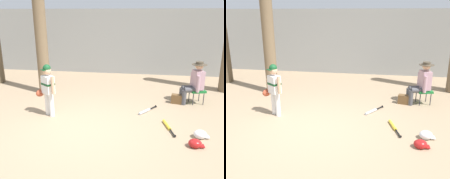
% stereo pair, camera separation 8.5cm
% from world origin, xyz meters
% --- Properties ---
extents(ground_plane, '(60.00, 60.00, 0.00)m').
position_xyz_m(ground_plane, '(0.00, 0.00, 0.00)').
color(ground_plane, '#9E8466').
extents(concrete_back_wall, '(18.00, 0.36, 2.64)m').
position_xyz_m(concrete_back_wall, '(0.00, 5.64, 1.32)').
color(concrete_back_wall, gray).
rests_on(concrete_back_wall, ground).
extents(tree_near_player, '(0.56, 0.56, 5.07)m').
position_xyz_m(tree_near_player, '(-2.03, 2.46, 2.24)').
color(tree_near_player, brown).
rests_on(tree_near_player, ground).
extents(young_ballplayer, '(0.60, 0.38, 1.31)m').
position_xyz_m(young_ballplayer, '(-1.15, 0.69, 0.74)').
color(young_ballplayer, white).
rests_on(young_ballplayer, ground).
extents(folding_stool, '(0.48, 0.48, 0.41)m').
position_xyz_m(folding_stool, '(2.64, 2.17, 0.36)').
color(folding_stool, '#196B2D').
rests_on(folding_stool, ground).
extents(seated_spectator, '(0.68, 0.54, 1.20)m').
position_xyz_m(seated_spectator, '(2.55, 2.15, 0.64)').
color(seated_spectator, '#47474C').
rests_on(seated_spectator, ground).
extents(handbag_beside_stool, '(0.37, 0.25, 0.26)m').
position_xyz_m(handbag_beside_stool, '(2.12, 2.06, 0.13)').
color(handbag_beside_stool, brown).
rests_on(handbag_beside_stool, ground).
extents(bat_yellow_trainer, '(0.26, 0.78, 0.07)m').
position_xyz_m(bat_yellow_trainer, '(1.76, 0.43, 0.03)').
color(bat_yellow_trainer, yellow).
rests_on(bat_yellow_trainer, ground).
extents(bat_aluminum_silver, '(0.47, 0.64, 0.07)m').
position_xyz_m(bat_aluminum_silver, '(1.25, 1.27, 0.03)').
color(bat_aluminum_silver, '#B7BCC6').
rests_on(bat_aluminum_silver, ground).
extents(batting_helmet_red, '(0.30, 0.23, 0.18)m').
position_xyz_m(batting_helmet_red, '(2.23, -0.37, 0.08)').
color(batting_helmet_red, '#A81919').
rests_on(batting_helmet_red, ground).
extents(batting_helmet_white, '(0.32, 0.24, 0.18)m').
position_xyz_m(batting_helmet_white, '(2.40, 0.03, 0.08)').
color(batting_helmet_white, silver).
rests_on(batting_helmet_white, ground).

